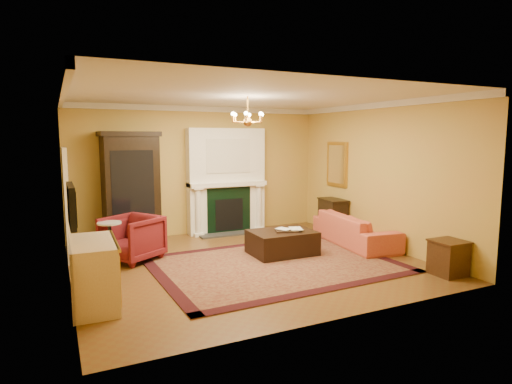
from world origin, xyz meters
TOP-DOWN VIEW (x-y plane):
  - floor at (0.00, 0.00)m, footprint 6.00×5.50m
  - ceiling at (0.00, 0.00)m, footprint 6.00×5.50m
  - wall_back at (0.00, 2.76)m, footprint 6.00×0.02m
  - wall_front at (0.00, -2.76)m, footprint 6.00×0.02m
  - wall_left at (-3.01, 0.00)m, footprint 0.02×5.50m
  - wall_right at (3.01, 0.00)m, footprint 0.02×5.50m
  - fireplace at (0.60, 2.57)m, footprint 1.90×0.70m
  - crown_molding at (0.00, 0.96)m, footprint 6.00×5.50m
  - doorway at (-2.95, 1.70)m, footprint 0.08×1.05m
  - tv_panel at (-2.95, -0.60)m, footprint 0.09×0.95m
  - gilt_mirror at (2.97, 1.40)m, footprint 0.06×0.76m
  - chandelier at (-0.00, 0.00)m, footprint 0.63×0.55m
  - oriental_rug at (0.37, -0.34)m, footprint 4.32×3.29m
  - china_cabinet at (-1.65, 2.49)m, footprint 1.19×0.62m
  - wingback_armchair at (-1.90, 1.03)m, footprint 1.20×1.22m
  - pedestal_table at (-2.29, 1.03)m, footprint 0.43×0.43m
  - commode at (-2.73, -0.95)m, footprint 0.61×1.22m
  - coral_sofa at (2.62, 0.24)m, footprint 0.90×2.30m
  - end_table at (2.72, -2.09)m, footprint 0.49×0.49m
  - console_table at (2.78, 1.27)m, footprint 0.49×0.77m
  - leather_ottoman at (0.82, 0.19)m, footprint 1.23×0.90m
  - ottoman_tray at (0.89, 0.14)m, footprint 0.52×0.47m
  - book_a at (0.74, 0.12)m, footprint 0.20×0.11m
  - book_b at (0.95, 0.12)m, footprint 0.23×0.10m
  - topiary_left at (0.10, 2.53)m, footprint 0.15×0.15m
  - topiary_right at (1.22, 2.53)m, footprint 0.16×0.16m

SIDE VIEW (x-z plane):
  - floor at x=0.00m, z-range -0.02..0.00m
  - oriental_rug at x=0.37m, z-range 0.00..0.02m
  - leather_ottoman at x=0.82m, z-range 0.02..0.47m
  - end_table at x=2.72m, z-range 0.00..0.56m
  - console_table at x=2.78m, z-range 0.00..0.81m
  - coral_sofa at x=2.62m, z-range 0.00..0.87m
  - pedestal_table at x=-2.29m, z-range 0.06..0.82m
  - commode at x=-2.73m, z-range 0.00..0.90m
  - wingback_armchair at x=-1.90m, z-range 0.00..0.93m
  - ottoman_tray at x=0.89m, z-range 0.47..0.50m
  - book_a at x=0.74m, z-range 0.50..0.78m
  - book_b at x=0.95m, z-range 0.50..0.82m
  - doorway at x=-2.95m, z-range 0.00..2.10m
  - china_cabinet at x=-1.65m, z-range 0.00..2.31m
  - fireplace at x=0.60m, z-range -0.06..2.44m
  - tv_panel at x=-2.95m, z-range 1.06..1.64m
  - topiary_left at x=0.10m, z-range 1.25..1.66m
  - topiary_right at x=1.22m, z-range 1.25..1.68m
  - wall_back at x=0.00m, z-range 0.00..3.00m
  - wall_front at x=0.00m, z-range 0.00..3.00m
  - wall_left at x=-3.01m, z-range 0.00..3.00m
  - wall_right at x=3.01m, z-range 0.00..3.00m
  - gilt_mirror at x=2.97m, z-range 1.12..2.17m
  - chandelier at x=0.00m, z-range 2.34..2.87m
  - crown_molding at x=0.00m, z-range 2.88..3.00m
  - ceiling at x=0.00m, z-range 3.00..3.02m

